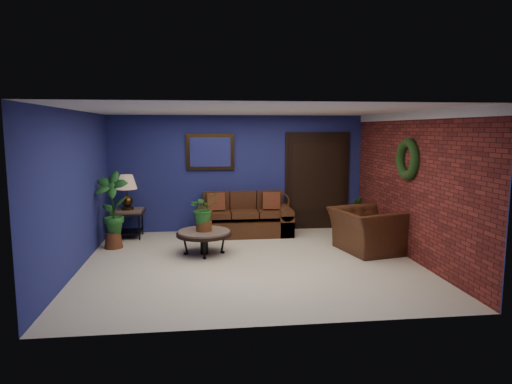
{
  "coord_description": "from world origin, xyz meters",
  "views": [
    {
      "loc": [
        -0.81,
        -7.33,
        2.21
      ],
      "look_at": [
        0.15,
        0.55,
        1.11
      ],
      "focal_mm": 32.0,
      "sensor_mm": 36.0,
      "label": 1
    }
  ],
  "objects": [
    {
      "name": "floor_plant",
      "position": [
        2.35,
        1.72,
        0.42
      ],
      "size": [
        0.39,
        0.32,
        0.81
      ],
      "color": "brown",
      "rests_on": "ground"
    },
    {
      "name": "armchair",
      "position": [
        2.15,
        0.44,
        0.39
      ],
      "size": [
        1.27,
        1.39,
        0.77
      ],
      "primitive_type": "imported",
      "rotation": [
        0.0,
        0.0,
        1.79
      ],
      "color": "#472214",
      "rests_on": "ground"
    },
    {
      "name": "wall_back",
      "position": [
        0.0,
        2.5,
        1.25
      ],
      "size": [
        5.5,
        0.04,
        2.5
      ],
      "primitive_type": "cube",
      "color": "navy",
      "rests_on": "ground"
    },
    {
      "name": "crown_molding",
      "position": [
        2.72,
        0.0,
        2.43
      ],
      "size": [
        0.03,
        5.0,
        0.14
      ],
      "primitive_type": "cube",
      "color": "white",
      "rests_on": "wall_right_brick"
    },
    {
      "name": "wall_left",
      "position": [
        -2.75,
        0.0,
        1.25
      ],
      "size": [
        0.04,
        5.0,
        2.5
      ],
      "primitive_type": "cube",
      "color": "navy",
      "rests_on": "ground"
    },
    {
      "name": "table_lamp",
      "position": [
        -2.3,
        2.05,
        1.03
      ],
      "size": [
        0.41,
        0.41,
        0.69
      ],
      "color": "#3F2A11",
      "rests_on": "end_table"
    },
    {
      "name": "tall_plant",
      "position": [
        -2.45,
        1.24,
        0.77
      ],
      "size": [
        0.72,
        0.59,
        1.44
      ],
      "color": "brown",
      "rests_on": "ground"
    },
    {
      "name": "floor",
      "position": [
        0.0,
        0.0,
        0.0
      ],
      "size": [
        5.5,
        5.5,
        0.0
      ],
      "primitive_type": "plane",
      "color": "beige",
      "rests_on": "ground"
    },
    {
      "name": "wreath",
      "position": [
        2.69,
        0.05,
        1.7
      ],
      "size": [
        0.16,
        0.72,
        0.72
      ],
      "primitive_type": "torus",
      "rotation": [
        0.0,
        1.57,
        0.0
      ],
      "color": "black",
      "rests_on": "wall_right_brick"
    },
    {
      "name": "coffee_plant",
      "position": [
        -0.77,
        0.62,
        0.79
      ],
      "size": [
        0.6,
        0.56,
        0.69
      ],
      "color": "brown",
      "rests_on": "coffee_table"
    },
    {
      "name": "side_chair",
      "position": [
        0.89,
        2.11,
        0.48
      ],
      "size": [
        0.4,
        0.4,
        0.85
      ],
      "rotation": [
        0.0,
        0.0,
        -0.11
      ],
      "color": "#573218",
      "rests_on": "ground"
    },
    {
      "name": "wall_right_brick",
      "position": [
        2.75,
        0.0,
        1.25
      ],
      "size": [
        0.04,
        5.0,
        2.5
      ],
      "primitive_type": "cube",
      "color": "maroon",
      "rests_on": "ground"
    },
    {
      "name": "wall_mirror",
      "position": [
        -0.6,
        2.46,
        1.72
      ],
      "size": [
        1.02,
        0.06,
        0.77
      ],
      "primitive_type": "cube",
      "color": "#3F2A11",
      "rests_on": "wall_back"
    },
    {
      "name": "closet_door",
      "position": [
        1.75,
        2.47,
        1.05
      ],
      "size": [
        1.44,
        0.06,
        2.18
      ],
      "primitive_type": "cube",
      "color": "black",
      "rests_on": "wall_back"
    },
    {
      "name": "end_table",
      "position": [
        -2.3,
        2.05,
        0.45
      ],
      "size": [
        0.64,
        0.64,
        0.58
      ],
      "color": "#544E49",
      "rests_on": "ground"
    },
    {
      "name": "ceiling",
      "position": [
        0.0,
        0.0,
        2.5
      ],
      "size": [
        5.5,
        5.0,
        0.02
      ],
      "primitive_type": "cube",
      "color": "white",
      "rests_on": "wall_back"
    },
    {
      "name": "sofa",
      "position": [
        0.07,
        2.08,
        0.29
      ],
      "size": [
        1.99,
        0.86,
        0.9
      ],
      "color": "#472214",
      "rests_on": "ground"
    },
    {
      "name": "coffee_table",
      "position": [
        -0.77,
        0.62,
        0.36
      ],
      "size": [
        0.98,
        0.98,
        0.42
      ],
      "rotation": [
        0.0,
        0.0,
        0.29
      ],
      "color": "#544E49",
      "rests_on": "ground"
    }
  ]
}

